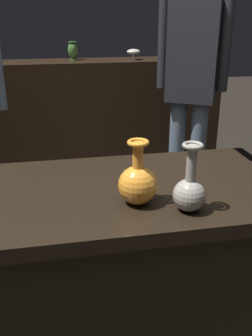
% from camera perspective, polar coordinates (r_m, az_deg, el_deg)
% --- Properties ---
extents(display_plinth, '(1.20, 0.64, 0.80)m').
position_cam_1_polar(display_plinth, '(1.57, -1.43, -16.21)').
color(display_plinth, black).
rests_on(display_plinth, ground_plane).
extents(back_display_shelf, '(2.60, 0.40, 0.99)m').
position_cam_1_polar(back_display_shelf, '(3.53, -7.41, 7.67)').
color(back_display_shelf, black).
rests_on(back_display_shelf, ground_plane).
extents(vase_centerpiece, '(0.13, 0.13, 0.22)m').
position_cam_1_polar(vase_centerpiece, '(1.22, 1.76, -2.19)').
color(vase_centerpiece, orange).
rests_on(vase_centerpiece, display_plinth).
extents(vase_tall_behind, '(0.10, 0.10, 0.22)m').
position_cam_1_polar(vase_tall_behind, '(1.19, 9.54, -3.33)').
color(vase_tall_behind, gray).
rests_on(vase_tall_behind, display_plinth).
extents(shelf_vase_center, '(0.09, 0.09, 0.15)m').
position_cam_1_polar(shelf_vase_center, '(3.48, -7.97, 17.14)').
color(shelf_vase_center, '#477A38').
rests_on(shelf_vase_center, back_display_shelf).
extents(shelf_vase_right, '(0.12, 0.12, 0.09)m').
position_cam_1_polar(shelf_vase_right, '(3.47, 1.13, 17.03)').
color(shelf_vase_right, silver).
rests_on(shelf_vase_right, back_display_shelf).
extents(shelf_vase_far_right, '(0.08, 0.08, 0.17)m').
position_cam_1_polar(shelf_vase_far_right, '(3.69, 9.14, 16.84)').
color(shelf_vase_far_right, gray).
rests_on(shelf_vase_far_right, back_display_shelf).
extents(visitor_near_right, '(0.42, 0.31, 1.66)m').
position_cam_1_polar(visitor_near_right, '(2.62, 9.82, 13.27)').
color(visitor_near_right, slate).
rests_on(visitor_near_right, ground_plane).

